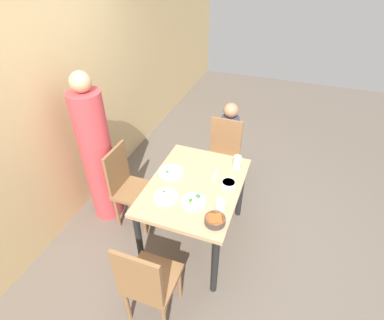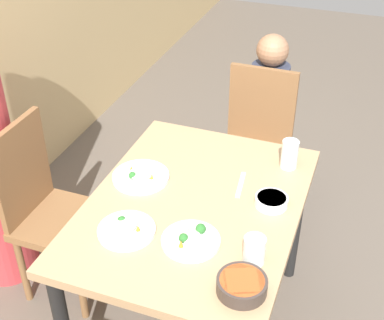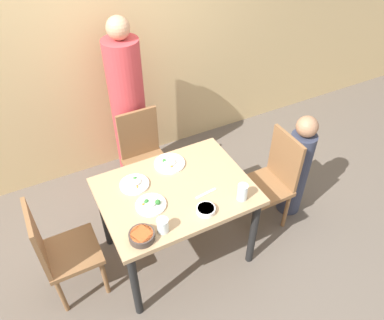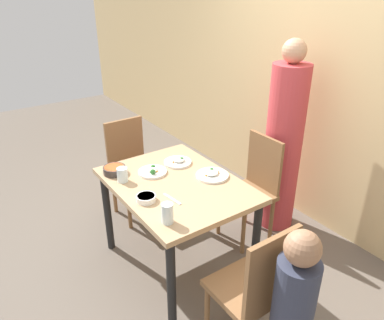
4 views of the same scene
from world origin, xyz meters
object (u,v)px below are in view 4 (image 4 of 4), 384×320
at_px(bowl_curry, 114,170).
at_px(chair_adult_spot, 253,186).
at_px(person_child, 291,318).
at_px(person_adult, 283,146).
at_px(plate_rice_adult, 212,175).
at_px(glass_water_tall, 167,213).
at_px(chair_child_spot, 255,287).

bearing_deg(bowl_curry, chair_adult_spot, 68.40).
relative_size(chair_adult_spot, person_child, 0.88).
distance_m(person_adult, plate_rice_adult, 0.82).
relative_size(chair_adult_spot, plate_rice_adult, 3.79).
bearing_deg(person_adult, bowl_curry, -106.90).
height_order(chair_adult_spot, glass_water_tall, chair_adult_spot).
bearing_deg(plate_rice_adult, person_child, -15.75).
distance_m(chair_child_spot, person_child, 0.28).
relative_size(chair_child_spot, glass_water_tall, 7.08).
bearing_deg(glass_water_tall, plate_rice_adult, 118.18).
xyz_separation_m(person_adult, bowl_curry, (-0.43, -1.41, 0.00)).
bearing_deg(glass_water_tall, person_adult, 104.24).
height_order(chair_adult_spot, person_child, person_child).
height_order(person_adult, person_child, person_adult).
height_order(bowl_curry, plate_rice_adult, bowl_curry).
distance_m(chair_child_spot, person_adult, 1.46).
xyz_separation_m(person_child, plate_rice_adult, (-1.11, 0.31, 0.28)).
height_order(chair_child_spot, bowl_curry, chair_child_spot).
distance_m(person_adult, person_child, 1.64).
bearing_deg(plate_rice_adult, chair_child_spot, -20.62).
bearing_deg(chair_child_spot, chair_adult_spot, -132.60).
relative_size(person_child, glass_water_tall, 8.06).
xyz_separation_m(person_adult, plate_rice_adult, (0.04, -0.82, -0.01)).
distance_m(plate_rice_adult, glass_water_tall, 0.67).
height_order(person_adult, glass_water_tall, person_adult).
height_order(chair_child_spot, person_child, person_child).
bearing_deg(glass_water_tall, chair_child_spot, 27.80).
distance_m(chair_adult_spot, plate_rice_adult, 0.57).
bearing_deg(chair_adult_spot, bowl_curry, -111.60).
height_order(person_adult, plate_rice_adult, person_adult).
bearing_deg(plate_rice_adult, bowl_curry, -128.59).
height_order(person_child, glass_water_tall, person_child).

